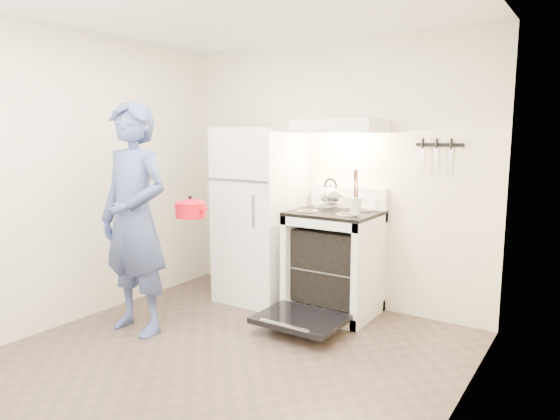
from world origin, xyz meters
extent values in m
plane|color=brown|center=(0.00, 0.00, 0.00)|extent=(3.60, 3.60, 0.00)
cube|color=white|center=(0.00, 1.80, 1.25)|extent=(3.20, 0.02, 2.50)
cube|color=white|center=(-0.58, 1.45, 0.85)|extent=(0.70, 0.70, 1.70)
cube|color=white|center=(0.23, 1.48, 0.46)|extent=(0.76, 0.65, 0.92)
cube|color=black|center=(0.23, 1.48, 0.94)|extent=(0.76, 0.65, 0.03)
cube|color=white|center=(0.23, 1.76, 1.05)|extent=(0.76, 0.07, 0.20)
cube|color=black|center=(0.23, 0.88, 0.12)|extent=(0.70, 0.54, 0.04)
cube|color=slate|center=(0.23, 1.48, 0.44)|extent=(0.60, 0.52, 0.01)
cube|color=white|center=(0.23, 1.55, 1.71)|extent=(0.76, 0.50, 0.12)
cube|color=black|center=(1.05, 1.79, 1.55)|extent=(0.40, 0.02, 0.03)
cylinder|color=olive|center=(0.29, 1.48, 0.45)|extent=(0.36, 0.36, 0.02)
cylinder|color=silver|center=(0.50, 1.32, 1.05)|extent=(0.10, 0.10, 0.13)
imported|color=#32497F|center=(-0.95, 0.20, 0.95)|extent=(0.70, 0.46, 1.90)
camera|label=1|loc=(2.25, -2.51, 1.64)|focal=32.00mm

